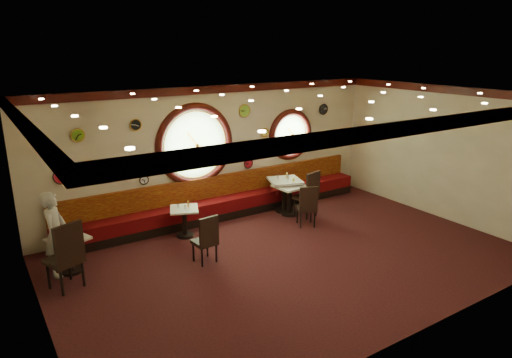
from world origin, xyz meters
name	(u,v)px	position (x,y,z in m)	size (l,w,h in m)	color
floor	(290,258)	(0.00, 0.00, 0.00)	(9.00, 6.00, 0.00)	black
ceiling	(294,97)	(0.00, 0.00, 3.20)	(9.00, 6.00, 0.02)	#B78533
wall_back	(218,152)	(0.00, 3.00, 1.60)	(9.00, 0.02, 3.20)	beige
wall_front	(424,234)	(0.00, -3.00, 1.60)	(9.00, 0.02, 3.20)	beige
wall_left	(34,232)	(-4.50, 0.00, 1.60)	(0.02, 6.00, 3.20)	beige
wall_right	(441,153)	(4.50, 0.00, 1.60)	(0.02, 6.00, 3.20)	beige
molding_back	(217,89)	(0.00, 2.95, 3.11)	(9.00, 0.10, 0.18)	#370C0A
molding_front	(433,125)	(0.00, -2.95, 3.11)	(9.00, 0.10, 0.18)	#370C0A
molding_left	(23,124)	(-4.45, 0.00, 3.11)	(0.10, 6.00, 0.18)	#370C0A
molding_right	(447,89)	(4.45, 0.00, 3.11)	(0.10, 6.00, 0.18)	#370C0A
banquette_base	(224,213)	(0.00, 2.72, 0.10)	(8.00, 0.55, 0.20)	black
banquette_seat	(224,203)	(0.00, 2.72, 0.35)	(8.00, 0.55, 0.30)	#55070C
banquette_back	(220,186)	(0.00, 2.94, 0.75)	(8.00, 0.10, 0.55)	#640B07
porthole_left_glass	(195,145)	(-0.60, 3.00, 1.85)	(1.66, 1.66, 0.02)	#8CBD71
porthole_left_frame	(195,145)	(-0.60, 2.98, 1.85)	(1.98, 1.98, 0.18)	#370C0A
porthole_left_ring	(196,145)	(-0.60, 2.95, 1.85)	(1.61, 1.61, 0.03)	gold
porthole_right_glass	(290,135)	(2.20, 3.00, 1.80)	(1.10, 1.10, 0.02)	#8CBD71
porthole_right_frame	(290,135)	(2.20, 2.98, 1.80)	(1.38, 1.38, 0.18)	#370C0A
porthole_right_ring	(291,135)	(2.20, 2.95, 1.80)	(1.09, 1.09, 0.03)	gold
wall_clock_0	(78,135)	(-3.20, 2.96, 2.35)	(0.26, 0.26, 0.03)	#6EB323
wall_clock_1	(244,111)	(0.75, 2.96, 2.55)	(0.30, 0.30, 0.03)	#72B538
wall_clock_2	(265,132)	(1.35, 2.96, 1.95)	(0.22, 0.22, 0.03)	gold
wall_clock_3	(323,109)	(3.30, 2.96, 2.40)	(0.28, 0.28, 0.03)	black
wall_clock_4	(125,170)	(-2.30, 2.96, 1.50)	(0.36, 0.36, 0.03)	yellow
wall_clock_5	(144,180)	(-1.90, 2.96, 1.20)	(0.20, 0.20, 0.03)	white
wall_clock_6	(61,176)	(-3.60, 2.96, 1.55)	(0.32, 0.32, 0.03)	red
wall_clock_7	(135,125)	(-2.00, 2.96, 2.45)	(0.24, 0.24, 0.03)	black
wall_clock_8	(248,163)	(0.85, 2.96, 1.20)	(0.24, 0.24, 0.03)	red
table_a	(69,251)	(-3.81, 1.76, 0.44)	(0.81, 0.81, 0.69)	black
table_b	(185,219)	(-1.32, 2.14, 0.42)	(0.79, 0.79, 0.66)	black
table_c	(290,196)	(1.46, 1.98, 0.48)	(0.73, 0.73, 0.76)	black
table_d	(285,191)	(1.50, 2.24, 0.53)	(0.97, 0.97, 0.84)	black
chair_a	(66,252)	(-3.96, 1.10, 0.71)	(0.67, 0.67, 0.77)	black
chair_b	(207,236)	(-1.50, 0.70, 0.56)	(0.45, 0.45, 0.61)	black
chair_c	(307,204)	(1.31, 1.11, 0.57)	(0.56, 0.56, 0.62)	black
chair_d	(309,191)	(1.76, 1.59, 0.66)	(0.59, 0.59, 0.72)	black
condiment_a_salt	(61,236)	(-3.91, 1.79, 0.74)	(0.04, 0.04, 0.10)	silver
condiment_b_salt	(178,206)	(-1.42, 2.23, 0.71)	(0.03, 0.03, 0.10)	silver
condiment_c_salt	(288,183)	(1.42, 2.02, 0.81)	(0.04, 0.04, 0.10)	silver
condiment_d_salt	(278,177)	(1.36, 2.35, 0.90)	(0.04, 0.04, 0.11)	silver
condiment_a_pepper	(71,235)	(-3.75, 1.75, 0.74)	(0.04, 0.04, 0.10)	silver
condiment_b_pepper	(185,207)	(-1.32, 2.08, 0.71)	(0.04, 0.04, 0.10)	silver
condiment_c_pepper	(293,184)	(1.48, 1.90, 0.82)	(0.04, 0.04, 0.11)	silver
condiment_d_pepper	(288,177)	(1.57, 2.20, 0.90)	(0.04, 0.04, 0.11)	#B9B9BD
condiment_a_bottle	(73,231)	(-3.69, 1.87, 0.77)	(0.05, 0.05, 0.15)	gold
condiment_b_bottle	(188,204)	(-1.20, 2.17, 0.73)	(0.04, 0.04, 0.14)	gold
condiment_c_bottle	(293,181)	(1.58, 2.01, 0.84)	(0.05, 0.05, 0.16)	yellow
condiment_d_bottle	(287,176)	(1.60, 2.30, 0.91)	(0.04, 0.04, 0.14)	gold
waiter	(56,234)	(-4.00, 1.80, 0.80)	(0.58, 0.38, 1.60)	silver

